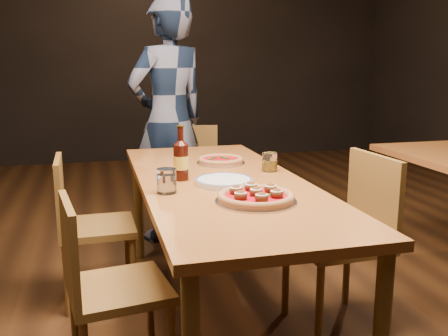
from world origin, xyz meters
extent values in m
plane|color=black|center=(0.00, 0.00, 0.00)|extent=(9.00, 9.00, 0.00)
plane|color=black|center=(0.00, 4.50, 1.50)|extent=(7.00, 0.00, 7.00)
cube|color=brown|center=(0.00, 0.00, 0.73)|extent=(0.80, 2.00, 0.04)
cylinder|color=brown|center=(-0.34, 0.94, 0.35)|extent=(0.06, 0.06, 0.71)
cylinder|color=brown|center=(0.34, 0.94, 0.35)|extent=(0.06, 0.06, 0.71)
cylinder|color=brown|center=(1.36, 0.74, 0.35)|extent=(0.06, 0.06, 0.71)
cylinder|color=#B7B7BF|center=(0.04, -0.43, 0.75)|extent=(0.34, 0.34, 0.01)
cylinder|color=#A96B46|center=(0.04, -0.43, 0.77)|extent=(0.32, 0.32, 0.02)
torus|color=#A96B46|center=(0.04, -0.43, 0.77)|extent=(0.32, 0.32, 0.03)
cylinder|color=#AB0A20|center=(0.04, -0.43, 0.78)|extent=(0.26, 0.26, 0.00)
cylinder|color=#B7B7BF|center=(0.10, 0.40, 0.75)|extent=(0.28, 0.28, 0.01)
cylinder|color=#A96B46|center=(0.10, 0.40, 0.76)|extent=(0.26, 0.26, 0.02)
torus|color=#A96B46|center=(0.10, 0.40, 0.77)|extent=(0.26, 0.26, 0.03)
cylinder|color=#AB0A20|center=(0.10, 0.40, 0.77)|extent=(0.20, 0.20, 0.00)
cylinder|color=white|center=(-0.01, -0.09, 0.76)|extent=(0.27, 0.27, 0.03)
cylinder|color=black|center=(-0.19, 0.05, 0.84)|extent=(0.07, 0.07, 0.18)
cylinder|color=black|center=(-0.19, 0.05, 0.97)|extent=(0.03, 0.03, 0.09)
cylinder|color=yellow|center=(-0.19, 0.05, 0.84)|extent=(0.07, 0.07, 0.07)
cylinder|color=white|center=(-0.30, -0.18, 0.80)|extent=(0.09, 0.09, 0.11)
cylinder|color=#906710|center=(0.30, 0.13, 0.80)|extent=(0.08, 0.08, 0.10)
imported|color=black|center=(-0.07, 1.33, 0.90)|extent=(0.78, 0.67, 1.80)
camera|label=1|loc=(-0.60, -2.34, 1.33)|focal=40.00mm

